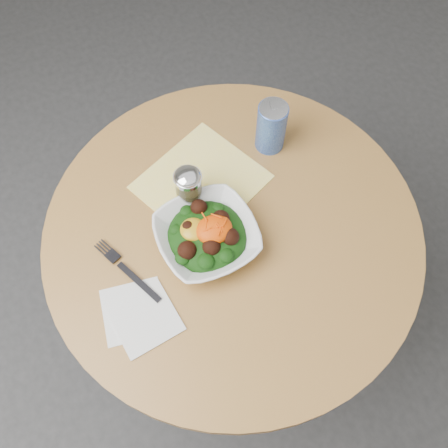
% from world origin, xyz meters
% --- Properties ---
extents(ground, '(6.00, 6.00, 0.00)m').
position_xyz_m(ground, '(0.00, 0.00, 0.00)').
color(ground, '#2F2F31').
rests_on(ground, ground).
extents(table, '(0.90, 0.90, 0.75)m').
position_xyz_m(table, '(0.00, 0.00, 0.55)').
color(table, black).
rests_on(table, ground).
extents(cloth_napkin, '(0.35, 0.34, 0.00)m').
position_xyz_m(cloth_napkin, '(-0.02, 0.15, 0.75)').
color(cloth_napkin, yellow).
rests_on(cloth_napkin, table).
extents(paper_napkins, '(0.17, 0.18, 0.00)m').
position_xyz_m(paper_napkins, '(-0.27, -0.11, 0.75)').
color(paper_napkins, silver).
rests_on(paper_napkins, table).
extents(salad_bowl, '(0.24, 0.24, 0.09)m').
position_xyz_m(salad_bowl, '(-0.07, -0.01, 0.78)').
color(salad_bowl, white).
rests_on(salad_bowl, table).
extents(fork, '(0.10, 0.20, 0.00)m').
position_xyz_m(fork, '(-0.27, 0.00, 0.76)').
color(fork, black).
rests_on(fork, table).
extents(spice_shaker, '(0.07, 0.07, 0.12)m').
position_xyz_m(spice_shaker, '(-0.06, 0.11, 0.81)').
color(spice_shaker, silver).
rests_on(spice_shaker, table).
extents(beverage_can, '(0.07, 0.07, 0.14)m').
position_xyz_m(beverage_can, '(0.19, 0.19, 0.82)').
color(beverage_can, navy).
rests_on(beverage_can, table).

